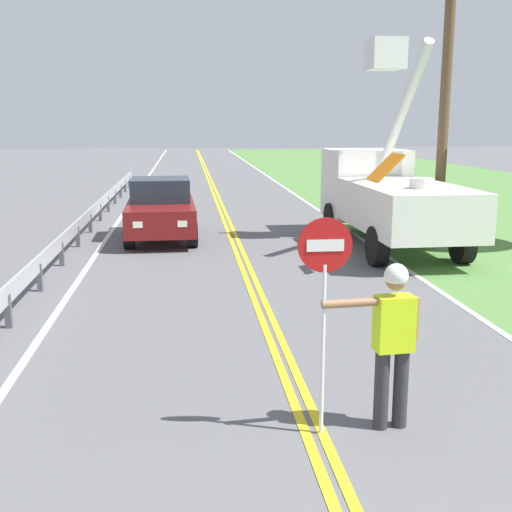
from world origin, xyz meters
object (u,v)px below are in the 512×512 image
(oncoming_sedan_nearest, at_px, (161,210))
(utility_pole_near, at_px, (446,83))
(flagger_worker, at_px, (393,336))
(stop_sign_paddle, at_px, (324,278))
(utility_bucket_truck, at_px, (386,192))

(oncoming_sedan_nearest, bearing_deg, utility_pole_near, -7.62)
(utility_pole_near, bearing_deg, flagger_worker, -114.05)
(stop_sign_paddle, distance_m, utility_bucket_truck, 11.16)
(oncoming_sedan_nearest, bearing_deg, stop_sign_paddle, -79.94)
(stop_sign_paddle, relative_size, oncoming_sedan_nearest, 0.56)
(utility_bucket_truck, bearing_deg, stop_sign_paddle, -110.65)
(flagger_worker, height_order, stop_sign_paddle, stop_sign_paddle)
(utility_bucket_truck, relative_size, utility_pole_near, 0.84)
(flagger_worker, height_order, utility_bucket_truck, utility_bucket_truck)
(stop_sign_paddle, bearing_deg, flagger_worker, 5.35)
(stop_sign_paddle, distance_m, oncoming_sedan_nearest, 12.11)
(stop_sign_paddle, distance_m, utility_pole_near, 12.48)
(flagger_worker, bearing_deg, stop_sign_paddle, -174.65)
(oncoming_sedan_nearest, relative_size, utility_pole_near, 0.51)
(flagger_worker, xyz_separation_m, oncoming_sedan_nearest, (-2.87, 11.82, -0.21))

